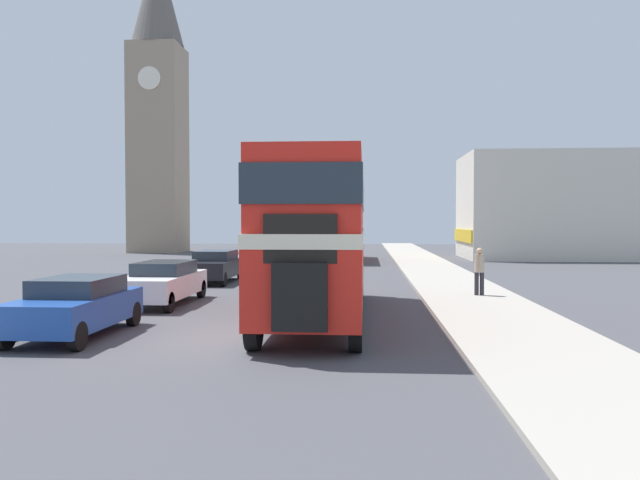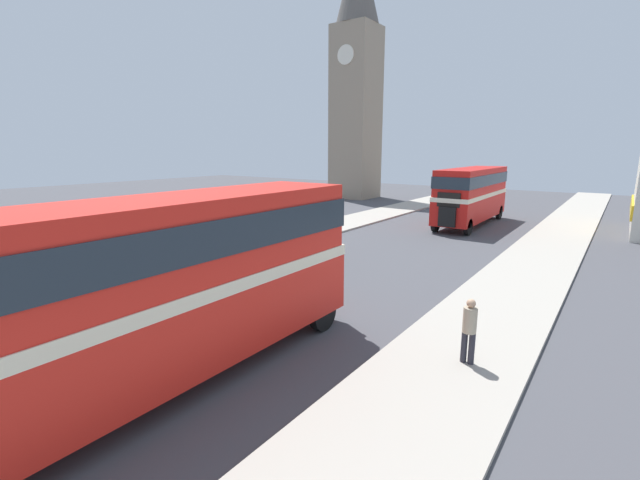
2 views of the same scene
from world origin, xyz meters
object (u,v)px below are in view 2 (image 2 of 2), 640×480
Objects in this scene: bus_distant at (472,191)px; pedestrian_walking at (469,327)px; double_decker_bus at (165,278)px; car_parked_far at (276,246)px; car_parked_mid at (137,285)px; church_tower at (357,68)px.

bus_distant reaches higher than pedestrian_walking.
double_decker_bus is 11.44m from car_parked_far.
bus_distant is 2.23× the size of car_parked_far.
bus_distant is at bearing 106.45° from pedestrian_walking.
double_decker_bus is 2.49× the size of car_parked_far.
car_parked_mid is 2.76× the size of pedestrian_walking.
car_parked_mid is at bearing -71.14° from church_tower.
double_decker_bus reaches higher than bus_distant.
church_tower reaches higher than car_parked_far.
double_decker_bus is at bearing -24.83° from car_parked_mid.
bus_distant reaches higher than car_parked_mid.
car_parked_mid is (-4.55, -23.34, -1.69)m from bus_distant.
pedestrian_walking reaches higher than car_parked_far.
church_tower is (-22.36, 31.64, 12.78)m from pedestrian_walking.
car_parked_mid is 38.19m from church_tower.
double_decker_bus is 41.76m from church_tower.
bus_distant is 22.44m from church_tower.
car_parked_far is at bearing 90.42° from car_parked_mid.
church_tower reaches higher than bus_distant.
bus_distant reaches higher than car_parked_far.
double_decker_bus is 6.23m from car_parked_mid.
pedestrian_walking is (6.21, -21.04, -1.35)m from bus_distant.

